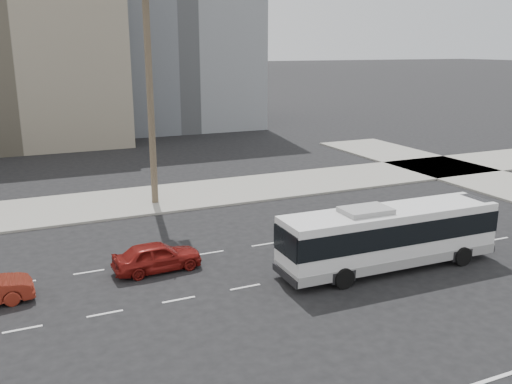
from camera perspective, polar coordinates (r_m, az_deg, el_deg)
ground at (r=25.50m, az=5.16°, el=-8.68°), size 700.00×700.00×0.00m
sidewalk_north at (r=38.96m, az=-6.03°, el=-0.21°), size 120.00×7.00×0.15m
midrise_gray_center at (r=74.96m, az=-9.44°, el=16.86°), size 20.00×20.00×26.00m
highrise_far at (r=292.61m, az=-8.40°, el=18.63°), size 22.00×22.00×60.00m
city_bus at (r=26.49m, az=13.70°, el=-4.35°), size 10.88×2.66×3.11m
car_a at (r=26.13m, az=-10.25°, el=-6.60°), size 1.86×4.20×1.40m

